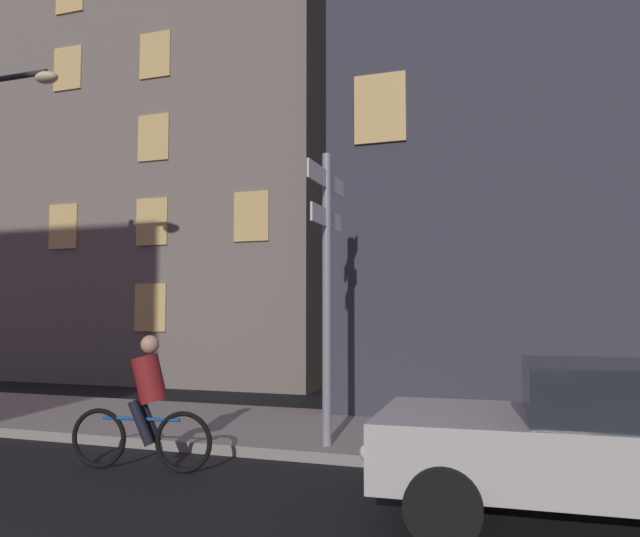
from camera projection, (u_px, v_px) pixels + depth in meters
sidewalk_kerb at (288, 429)px, 9.64m from camera, size 40.00×3.27×0.14m
signpost at (327, 271)px, 8.31m from camera, size 0.12×1.50×3.89m
car_near_left at (605, 439)px, 5.53m from camera, size 4.00×2.15×1.44m
cyclist at (145, 407)px, 7.45m from camera, size 1.81×0.37×1.61m
building_left_block at (141, 156)px, 20.08m from camera, size 13.83×6.88×13.86m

